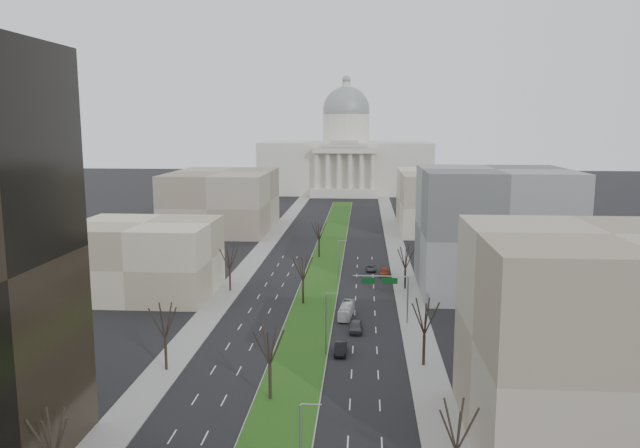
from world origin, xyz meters
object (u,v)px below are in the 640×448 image
at_px(car_black, 341,348).
at_px(car_red, 385,272).
at_px(car_grey_near, 356,326).
at_px(box_van, 346,310).
at_px(car_grey_far, 371,268).

distance_m(car_black, car_red, 47.59).
height_order(car_grey_near, box_van, box_van).
distance_m(car_red, box_van, 30.53).
bearing_deg(car_black, car_grey_near, 79.03).
distance_m(car_black, car_grey_far, 51.44).
bearing_deg(car_red, car_grey_far, 128.47).
xyz_separation_m(car_grey_near, box_van, (-1.76, 7.60, 0.29)).
relative_size(car_grey_near, car_red, 0.93).
relative_size(car_black, box_van, 0.59).
bearing_deg(car_grey_near, box_van, 105.02).
bearing_deg(box_van, car_red, 81.52).
height_order(car_red, car_grey_far, car_red).
bearing_deg(car_grey_near, car_black, -99.85).
xyz_separation_m(car_grey_near, car_black, (-2.05, -9.74, -0.05)).
relative_size(car_black, car_red, 0.91).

